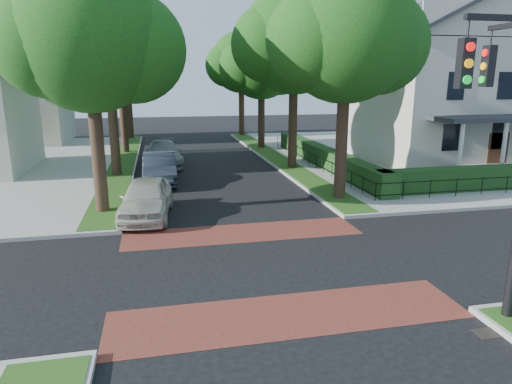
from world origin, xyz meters
The scene contains 22 objects.
ground centered at (0.00, 0.00, 0.00)m, with size 120.00×120.00×0.00m, color black.
sidewalk_ne centered at (19.50, 19.00, 0.07)m, with size 30.00×30.00×0.15m, color gray.
crosswalk_far centered at (0.00, 3.20, 0.01)m, with size 9.00×2.20×0.01m, color maroon.
crosswalk_near centered at (0.00, -3.20, 0.01)m, with size 9.00×2.20×0.01m, color maroon.
storm_drain centered at (4.30, -5.00, 0.01)m, with size 0.65×0.45×0.01m, color black.
grass_strip_ne centered at (5.40, 19.10, 0.16)m, with size 1.60×29.80×0.02m, color #254814.
grass_strip_nw centered at (-5.40, 19.10, 0.16)m, with size 1.60×29.80×0.02m, color #254814.
tree_right_near centered at (5.60, 7.24, 7.63)m, with size 7.75×6.67×10.66m.
tree_right_mid centered at (5.61, 15.25, 7.99)m, with size 8.25×7.09×11.22m.
tree_right_far centered at (5.60, 24.22, 6.91)m, with size 7.25×6.23×9.74m.
tree_right_back centered at (5.60, 33.23, 7.27)m, with size 7.50×6.45×10.20m.
tree_left_near centered at (-5.40, 7.23, 7.27)m, with size 7.50×6.45×10.20m.
tree_left_mid centered at (-5.39, 15.24, 8.34)m, with size 8.00×6.88×11.48m.
tree_left_far centered at (-5.40, 24.22, 7.12)m, with size 7.00×6.02×9.86m.
tree_left_back centered at (-5.40, 33.24, 7.41)m, with size 7.75×6.66×10.44m.
hedge_main_road centered at (7.70, 15.00, 0.75)m, with size 1.00×18.00×1.20m, color #143A17.
fence_main_road centered at (6.90, 15.00, 0.60)m, with size 0.06×18.00×0.90m, color black, non-canonical shape.
house_victorian centered at (17.51, 15.92, 6.02)m, with size 13.00×13.05×12.48m.
house_left_far centered at (-15.49, 31.99, 5.04)m, with size 10.00×9.00×10.14m.
parked_car_front centered at (-3.60, 6.13, 0.84)m, with size 1.97×4.91×1.67m, color beige.
parked_car_middle centered at (-2.96, 12.71, 0.85)m, with size 1.79×5.13×1.69m, color #212631.
parked_car_rear centered at (-2.66, 18.14, 0.82)m, with size 2.29×5.64×1.64m, color slate.
Camera 1 is at (-3.01, -13.12, 5.75)m, focal length 32.00 mm.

